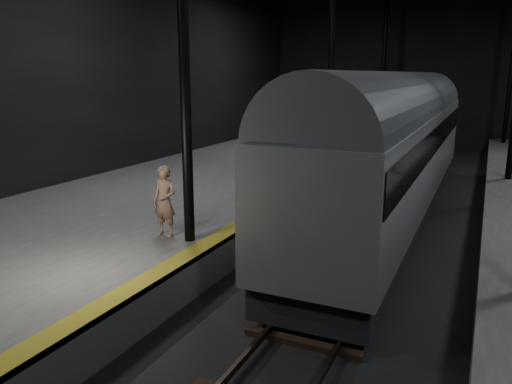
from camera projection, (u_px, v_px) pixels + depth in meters
The scene contains 6 objects.
ground at pixel (370, 250), 15.00m from camera, with size 44.00×44.00×0.00m, color black.
platform_left at pixel (163, 206), 17.97m from camera, with size 9.00×43.80×1.00m, color #4A4A48.
tactile_strip at pixel (271, 206), 16.11m from camera, with size 0.50×43.80×0.01m, color olive.
track at pixel (370, 248), 14.99m from camera, with size 2.40×43.00×0.24m.
train at pixel (396, 142), 17.38m from camera, with size 2.87×19.12×5.11m.
woman at pixel (165, 201), 12.94m from camera, with size 0.68×0.45×1.87m, color #93705A.
Camera 1 is at (2.88, -14.32, 5.16)m, focal length 35.00 mm.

